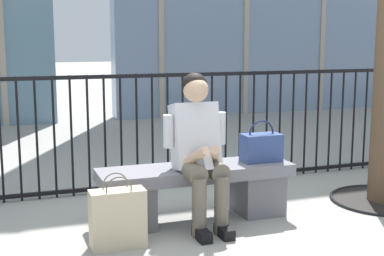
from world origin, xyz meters
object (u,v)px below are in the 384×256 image
at_px(seated_person_with_phone, 199,145).
at_px(handbag_on_bench, 261,147).
at_px(stone_bench, 196,188).
at_px(shopping_bag, 118,218).

distance_m(seated_person_with_phone, handbag_on_bench, 0.62).
height_order(stone_bench, handbag_on_bench, handbag_on_bench).
distance_m(stone_bench, seated_person_with_phone, 0.40).
relative_size(seated_person_with_phone, handbag_on_bench, 3.43).
xyz_separation_m(stone_bench, handbag_on_bench, (0.58, -0.01, 0.30)).
relative_size(seated_person_with_phone, shopping_bag, 2.27).
bearing_deg(shopping_bag, handbag_on_bench, 15.42).
xyz_separation_m(seated_person_with_phone, shopping_bag, (-0.70, -0.24, -0.43)).
bearing_deg(handbag_on_bench, shopping_bag, -164.58).
distance_m(handbag_on_bench, shopping_bag, 1.41).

